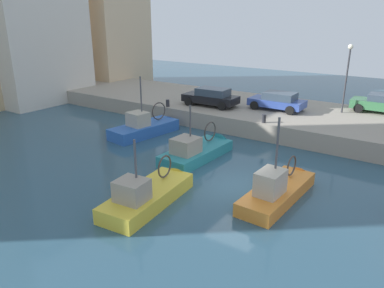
% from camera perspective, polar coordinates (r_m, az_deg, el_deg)
% --- Properties ---
extents(water_surface, '(80.00, 80.00, 0.00)m').
position_cam_1_polar(water_surface, '(17.91, 7.28, -6.72)').
color(water_surface, '#2D5166').
rests_on(water_surface, ground).
extents(quay_wall, '(9.00, 56.00, 1.20)m').
position_cam_1_polar(quay_wall, '(27.87, 18.26, 3.33)').
color(quay_wall, '#9E9384').
rests_on(quay_wall, ground).
extents(fishing_boat_teal, '(5.80, 2.37, 4.14)m').
position_cam_1_polar(fishing_boat_teal, '(21.55, 1.27, -1.58)').
color(fishing_boat_teal, teal).
rests_on(fishing_boat_teal, ground).
extents(fishing_boat_orange, '(5.93, 2.05, 4.65)m').
position_cam_1_polar(fishing_boat_orange, '(17.31, 13.58, -7.55)').
color(fishing_boat_orange, orange).
rests_on(fishing_boat_orange, ground).
extents(fishing_boat_yellow, '(5.86, 2.24, 4.01)m').
position_cam_1_polar(fishing_boat_yellow, '(16.60, -6.21, -8.42)').
color(fishing_boat_yellow, gold).
rests_on(fishing_boat_yellow, ground).
extents(fishing_boat_blue, '(6.03, 2.68, 4.92)m').
position_cam_1_polar(fishing_boat_blue, '(25.86, -6.87, 1.89)').
color(fishing_boat_blue, '#2D60B7').
rests_on(fishing_boat_blue, ground).
extents(parked_car_blue, '(2.08, 4.04, 1.32)m').
position_cam_1_polar(parked_car_blue, '(28.05, 13.26, 6.60)').
color(parked_car_blue, '#334C9E').
rests_on(parked_car_blue, quay_wall).
extents(parked_car_black, '(2.12, 4.39, 1.39)m').
position_cam_1_polar(parked_car_black, '(28.62, 3.01, 7.40)').
color(parked_car_black, black).
rests_on(parked_car_black, quay_wall).
extents(parked_car_green, '(1.96, 4.17, 1.35)m').
position_cam_1_polar(parked_car_green, '(29.75, 27.73, 5.63)').
color(parked_car_green, '#387547').
rests_on(parked_car_green, quay_wall).
extents(mooring_bollard_south, '(0.28, 0.28, 0.55)m').
position_cam_1_polar(mooring_bollard_south, '(24.47, 11.18, 3.93)').
color(mooring_bollard_south, '#2D2D33').
rests_on(mooring_bollard_south, quay_wall).
extents(mooring_bollard_mid, '(0.28, 0.28, 0.55)m').
position_cam_1_polar(mooring_bollard_mid, '(28.44, -3.82, 6.40)').
color(mooring_bollard_mid, '#2D2D33').
rests_on(mooring_bollard_mid, quay_wall).
extents(quay_streetlamp, '(0.36, 0.36, 4.83)m').
position_cam_1_polar(quay_streetlamp, '(28.21, 23.19, 10.96)').
color(quay_streetlamp, '#38383D').
rests_on(quay_streetlamp, quay_wall).
extents(waterfront_building_west, '(7.41, 8.80, 19.06)m').
position_cam_1_polar(waterfront_building_west, '(45.05, -14.07, 21.00)').
color(waterfront_building_west, beige).
rests_on(waterfront_building_west, ground).
extents(waterfront_building_central, '(8.81, 8.32, 14.67)m').
position_cam_1_polar(waterfront_building_central, '(38.89, -24.60, 17.00)').
color(waterfront_building_central, silver).
rests_on(waterfront_building_central, ground).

